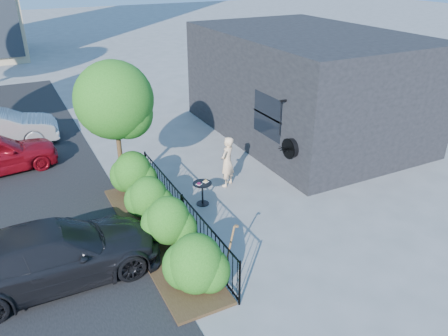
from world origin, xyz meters
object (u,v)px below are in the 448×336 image
shovel (228,253)px  car_darkgrey (54,254)px  woman (227,162)px  cafe_table (202,190)px  patio_tree (117,105)px

shovel → car_darkgrey: size_ratio=0.27×
car_darkgrey → woman: bearing=-68.1°
woman → shovel: woman is taller
woman → shovel: bearing=29.1°
shovel → woman: bearing=62.7°
cafe_table → shovel: bearing=-104.3°
woman → car_darkgrey: woman is taller
cafe_table → shovel: (-0.78, -3.08, 0.08)m
cafe_table → shovel: size_ratio=0.58×
patio_tree → woman: size_ratio=2.45×
patio_tree → shovel: patio_tree is taller
shovel → cafe_table: bearing=75.7°
patio_tree → shovel: 5.36m
patio_tree → cafe_table: patio_tree is taller
cafe_table → car_darkgrey: (-4.22, -1.51, 0.20)m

